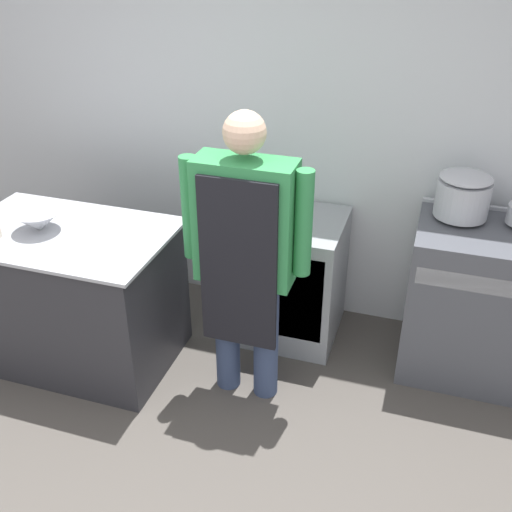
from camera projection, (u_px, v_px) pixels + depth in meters
name	position (u px, v px, depth m)	size (l,w,h in m)	color
wall_back	(288.00, 117.00, 3.71)	(8.00, 0.05, 2.70)	silver
prep_counter	(74.00, 296.00, 3.62)	(1.22, 0.79, 0.87)	#2D2D33
stove	(476.00, 302.00, 3.50)	(0.78, 0.61, 0.96)	#4C4F56
fridge_unit	(293.00, 278.00, 3.85)	(0.60, 0.61, 0.82)	#93999E
person_cook	(245.00, 247.00, 3.08)	(0.69, 0.24, 1.66)	#38476B
mixing_bowl	(38.00, 221.00, 3.40)	(0.27, 0.27, 0.12)	#B2B5BC
stock_pot	(463.00, 194.00, 3.33)	(0.30, 0.30, 0.25)	#B2B5BC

